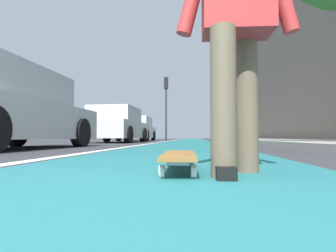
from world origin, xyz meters
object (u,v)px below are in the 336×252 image
at_px(skateboard, 179,157).
at_px(parked_car_mid, 116,126).
at_px(parked_car_near, 5,110).
at_px(traffic_light, 166,97).
at_px(parked_car_far, 137,129).
at_px(skater_person, 236,15).

height_order(skateboard, parked_car_mid, parked_car_mid).
bearing_deg(parked_car_mid, parked_car_near, 178.62).
xyz_separation_m(skateboard, traffic_light, (17.55, 1.80, 2.93)).
distance_m(parked_car_mid, parked_car_far, 5.68).
height_order(parked_car_near, parked_car_mid, parked_car_mid).
bearing_deg(skateboard, parked_car_near, 47.60).
bearing_deg(parked_car_near, parked_car_far, 0.35).
height_order(skater_person, parked_car_near, skater_person).
bearing_deg(parked_car_near, parked_car_mid, -1.38).
distance_m(skateboard, parked_car_near, 4.60).
bearing_deg(parked_car_far, parked_car_near, -179.65).
height_order(parked_car_far, traffic_light, traffic_light).
xyz_separation_m(skater_person, parked_car_mid, (10.10, 3.54, -0.22)).
relative_size(parked_car_near, parked_car_far, 1.02).
xyz_separation_m(skater_person, parked_car_far, (15.78, 3.79, -0.22)).
bearing_deg(parked_car_mid, skateboard, -162.17).
xyz_separation_m(skateboard, skater_person, (-0.15, -0.35, 0.84)).
relative_size(skateboard, traffic_light, 0.19).
relative_size(parked_car_near, parked_car_mid, 1.09).
xyz_separation_m(skater_person, parked_car_near, (3.22, 3.71, -0.22)).
distance_m(skateboard, parked_car_far, 16.01).
xyz_separation_m(parked_car_mid, parked_car_far, (5.68, 0.24, -0.00)).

